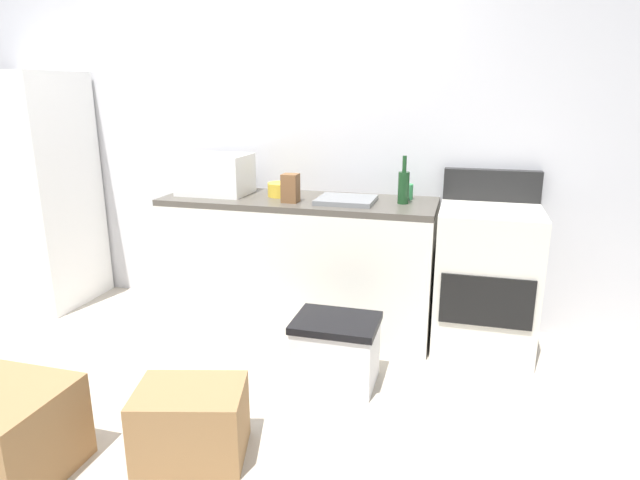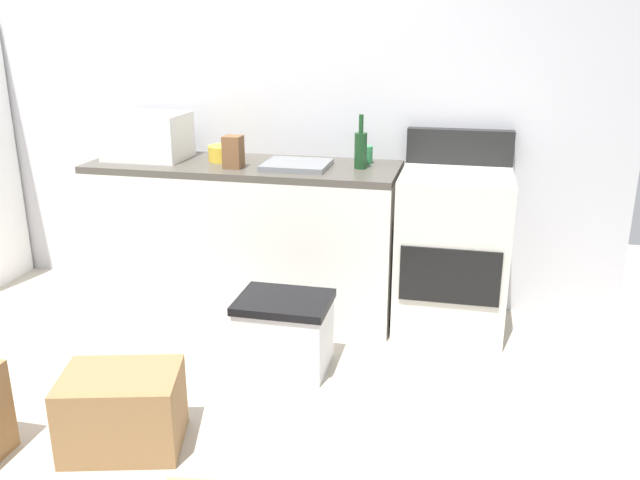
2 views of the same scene
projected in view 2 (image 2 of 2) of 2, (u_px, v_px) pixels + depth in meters
The scene contains 12 objects.
ground_plane at pixel (104, 403), 3.07m from camera, with size 6.00×6.00×0.00m, color #B2A899.
wall_back at pixel (213, 86), 4.10m from camera, with size 5.00×0.10×2.60m, color silver.
kitchen_counter at pixel (246, 237), 3.98m from camera, with size 1.80×0.60×0.90m.
stove_oven at pixel (452, 249), 3.72m from camera, with size 0.60×0.61×1.10m.
microwave at pixel (147, 136), 3.93m from camera, with size 0.46×0.34×0.27m, color white.
sink_basin at pixel (297, 165), 3.72m from camera, with size 0.36×0.32×0.03m, color slate.
wine_bottle at pixel (361, 149), 3.67m from camera, with size 0.07×0.07×0.30m.
coffee_mug at pixel (366, 155), 3.82m from camera, with size 0.08×0.08×0.10m, color #338C4C.
knife_block at pixel (233, 152), 3.69m from camera, with size 0.10×0.10×0.18m, color brown.
mixing_bowl at pixel (225, 153), 3.89m from camera, with size 0.19×0.19×0.09m, color gold.
cardboard_box_small at pixel (123, 410), 2.72m from camera, with size 0.47×0.34×0.33m, color olive.
storage_bin at pixel (284, 333), 3.34m from camera, with size 0.46×0.36×0.38m.
Camera 2 is at (1.57, -2.39, 1.69)m, focal length 37.20 mm.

